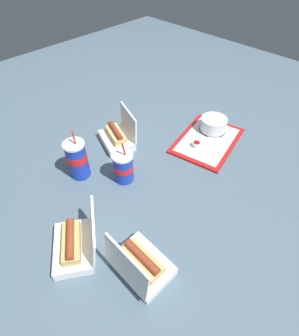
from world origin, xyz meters
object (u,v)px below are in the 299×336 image
object	(u,v)px
clamshell_hotdog_corner	(140,264)
food_tray	(207,141)
cake_container	(213,125)
soda_cup_corner	(77,159)
ketchup_cup	(196,144)
soda_cup_right	(123,167)
clamshell_hotdog_left	(117,137)
plastic_fork	(191,134)
clamshell_hotdog_back	(75,244)

from	to	relation	value
clamshell_hotdog_corner	food_tray	bearing A→B (deg)	18.39
cake_container	soda_cup_corner	size ratio (longest dim) A/B	0.57
ketchup_cup	soda_cup_right	xyz separation A→B (m)	(-0.38, 0.10, 0.05)
clamshell_hotdog_left	ketchup_cup	bearing A→B (deg)	-51.38
clamshell_hotdog_left	clamshell_hotdog_corner	world-z (taller)	clamshell_hotdog_corner
plastic_fork	ketchup_cup	bearing A→B (deg)	-135.84
clamshell_hotdog_back	cake_container	bearing A→B (deg)	3.40
food_tray	cake_container	xyz separation A→B (m)	(0.08, 0.03, 0.04)
plastic_fork	clamshell_hotdog_back	world-z (taller)	clamshell_hotdog_back
clamshell_hotdog_back	soda_cup_right	bearing A→B (deg)	21.70
clamshell_hotdog_corner	clamshell_hotdog_left	bearing A→B (deg)	55.71
clamshell_hotdog_left	food_tray	bearing A→B (deg)	-44.01
clamshell_hotdog_corner	cake_container	bearing A→B (deg)	18.48
food_tray	clamshell_hotdog_left	xyz separation A→B (m)	(-0.32, 0.31, 0.03)
cake_container	clamshell_hotdog_left	size ratio (longest dim) A/B	0.61
ketchup_cup	soda_cup_right	bearing A→B (deg)	165.15
cake_container	clamshell_hotdog_back	xyz separation A→B (m)	(-0.88, -0.05, -0.01)
food_tray	ketchup_cup	world-z (taller)	ketchup_cup
ketchup_cup	clamshell_hotdog_back	size ratio (longest dim) A/B	0.16
food_tray	plastic_fork	bearing A→B (deg)	105.50
food_tray	soda_cup_corner	xyz separation A→B (m)	(-0.58, 0.27, 0.09)
cake_container	soda_cup_corner	distance (m)	0.70
plastic_fork	clamshell_hotdog_corner	xyz separation A→B (m)	(-0.67, -0.32, 0.03)
plastic_fork	clamshell_hotdog_left	bearing A→B (deg)	135.09
clamshell_hotdog_back	food_tray	bearing A→B (deg)	1.72
food_tray	clamshell_hotdog_corner	world-z (taller)	clamshell_hotdog_corner
plastic_fork	clamshell_hotdog_corner	distance (m)	0.74
ketchup_cup	clamshell_hotdog_corner	bearing A→B (deg)	-158.54
cake_container	ketchup_cup	xyz separation A→B (m)	(-0.16, -0.02, -0.02)
cake_container	clamshell_hotdog_back	distance (m)	0.88
soda_cup_corner	clamshell_hotdog_left	bearing A→B (deg)	10.29
ketchup_cup	plastic_fork	size ratio (longest dim) A/B	0.36
ketchup_cup	soda_cup_corner	bearing A→B (deg)	152.68
ketchup_cup	clamshell_hotdog_left	bearing A→B (deg)	128.62
cake_container	clamshell_hotdog_corner	world-z (taller)	clamshell_hotdog_corner
clamshell_hotdog_back	clamshell_hotdog_corner	xyz separation A→B (m)	(0.10, -0.21, 0.00)
clamshell_hotdog_left	cake_container	bearing A→B (deg)	-35.11
clamshell_hotdog_back	soda_cup_right	distance (m)	0.37
clamshell_hotdog_left	clamshell_hotdog_corner	size ratio (longest dim) A/B	1.16
food_tray	soda_cup_corner	world-z (taller)	soda_cup_corner
soda_cup_right	soda_cup_corner	distance (m)	0.20
ketchup_cup	soda_cup_right	world-z (taller)	soda_cup_right
clamshell_hotdog_left	clamshell_hotdog_back	world-z (taller)	clamshell_hotdog_left
clamshell_hotdog_corner	soda_cup_right	distance (m)	0.41
food_tray	clamshell_hotdog_back	distance (m)	0.80
cake_container	clamshell_hotdog_corner	distance (m)	0.82
clamshell_hotdog_left	clamshell_hotdog_corner	distance (m)	0.66
clamshell_hotdog_left	soda_cup_corner	world-z (taller)	soda_cup_corner
clamshell_hotdog_back	clamshell_hotdog_corner	world-z (taller)	clamshell_hotdog_corner
food_tray	soda_cup_right	distance (m)	0.48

